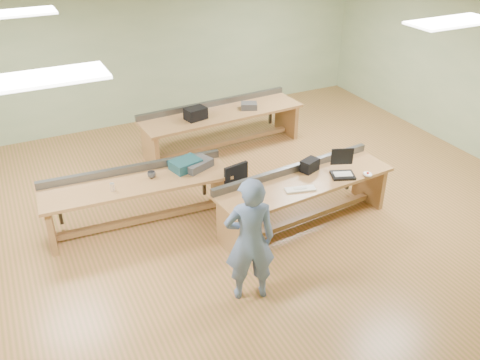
% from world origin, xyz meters
% --- Properties ---
extents(floor, '(10.00, 10.00, 0.00)m').
position_xyz_m(floor, '(0.00, 0.00, 0.00)').
color(floor, '#A1653D').
rests_on(floor, ground).
extents(ceiling, '(10.00, 10.00, 0.00)m').
position_xyz_m(ceiling, '(0.00, 0.00, 3.00)').
color(ceiling, silver).
rests_on(ceiling, wall_back).
extents(wall_back, '(10.00, 0.04, 3.00)m').
position_xyz_m(wall_back, '(0.00, 4.00, 1.50)').
color(wall_back, '#A2B388').
rests_on(wall_back, floor).
extents(wall_front, '(10.00, 0.04, 3.00)m').
position_xyz_m(wall_front, '(0.00, -4.00, 1.50)').
color(wall_front, '#A2B388').
rests_on(wall_front, floor).
extents(wall_right, '(0.04, 8.00, 3.00)m').
position_xyz_m(wall_right, '(5.00, 0.00, 1.50)').
color(wall_right, '#A2B388').
rests_on(wall_right, floor).
extents(fluor_panels, '(6.20, 3.50, 0.03)m').
position_xyz_m(fluor_panels, '(0.00, 0.00, 2.97)').
color(fluor_panels, white).
rests_on(fluor_panels, ceiling).
extents(workbench_front, '(2.83, 0.97, 0.86)m').
position_xyz_m(workbench_front, '(0.86, -0.88, 0.55)').
color(workbench_front, olive).
rests_on(workbench_front, floor).
extents(workbench_mid, '(2.78, 0.93, 0.86)m').
position_xyz_m(workbench_mid, '(-1.36, 0.18, 0.55)').
color(workbench_mid, olive).
rests_on(workbench_mid, floor).
extents(workbench_back, '(3.19, 1.00, 0.86)m').
position_xyz_m(workbench_back, '(0.84, 2.03, 0.56)').
color(workbench_back, olive).
rests_on(workbench_back, floor).
extents(person, '(0.70, 0.56, 1.68)m').
position_xyz_m(person, '(-0.58, -1.93, 0.84)').
color(person, slate).
rests_on(person, floor).
extents(laptop_base, '(0.41, 0.37, 0.04)m').
position_xyz_m(laptop_base, '(1.42, -1.03, 0.77)').
color(laptop_base, black).
rests_on(laptop_base, workbench_front).
extents(laptop_screen, '(0.32, 0.14, 0.26)m').
position_xyz_m(laptop_screen, '(1.47, -0.91, 1.01)').
color(laptop_screen, black).
rests_on(laptop_screen, laptop_base).
extents(keyboard, '(0.45, 0.25, 0.02)m').
position_xyz_m(keyboard, '(0.65, -1.09, 0.76)').
color(keyboard, silver).
rests_on(keyboard, workbench_front).
extents(trackball_mouse, '(0.17, 0.18, 0.06)m').
position_xyz_m(trackball_mouse, '(1.75, -1.19, 0.78)').
color(trackball_mouse, white).
rests_on(trackball_mouse, workbench_front).
extents(camera_bag, '(0.32, 0.26, 0.19)m').
position_xyz_m(camera_bag, '(1.07, -0.67, 0.84)').
color(camera_bag, black).
rests_on(camera_bag, workbench_front).
extents(task_chair, '(0.57, 0.57, 0.90)m').
position_xyz_m(task_chair, '(0.07, -0.42, 0.33)').
color(task_chair, black).
rests_on(task_chair, floor).
extents(parts_bin_teal, '(0.49, 0.41, 0.15)m').
position_xyz_m(parts_bin_teal, '(-0.58, 0.20, 0.82)').
color(parts_bin_teal, '#143B43').
rests_on(parts_bin_teal, workbench_mid).
extents(parts_bin_grey, '(0.53, 0.44, 0.12)m').
position_xyz_m(parts_bin_grey, '(-0.42, 0.15, 0.81)').
color(parts_bin_grey, '#38383A').
rests_on(parts_bin_grey, workbench_mid).
extents(mug, '(0.15, 0.15, 0.10)m').
position_xyz_m(mug, '(-1.12, 0.18, 0.80)').
color(mug, '#38383A').
rests_on(mug, workbench_mid).
extents(drinks_can, '(0.08, 0.08, 0.12)m').
position_xyz_m(drinks_can, '(-1.73, 0.06, 0.81)').
color(drinks_can, silver).
rests_on(drinks_can, workbench_mid).
extents(storage_box_back, '(0.42, 0.34, 0.22)m').
position_xyz_m(storage_box_back, '(0.27, 1.92, 0.86)').
color(storage_box_back, black).
rests_on(storage_box_back, workbench_back).
extents(tray_back, '(0.37, 0.33, 0.12)m').
position_xyz_m(tray_back, '(1.38, 1.93, 0.81)').
color(tray_back, '#38383A').
rests_on(tray_back, workbench_back).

